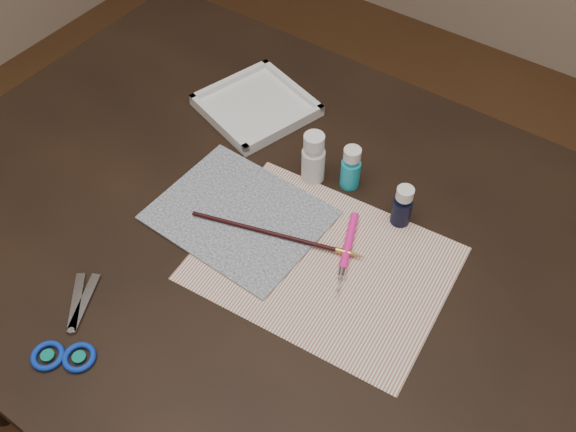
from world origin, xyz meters
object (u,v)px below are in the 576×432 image
Objects in this scene: paper at (323,263)px; paint_bottle_white at (313,157)px; paint_bottle_navy at (402,206)px; palette_tray at (256,105)px; scissors at (69,321)px; canvas at (239,215)px; paint_bottle_cyan at (351,167)px.

paint_bottle_white reaches higher than paper.
paint_bottle_navy reaches higher than paper.
palette_tray is (-0.35, 0.09, -0.03)m from paint_bottle_navy.
scissors is 0.52m from palette_tray.
canvas is at bearing -109.07° from paint_bottle_white.
palette_tray is at bearing 142.63° from paper.
scissors is at bearing -111.96° from paint_bottle_cyan.
paint_bottle_cyan reaches higher than palette_tray.
paint_bottle_cyan reaches higher than paint_bottle_navy.
paper is at bearing -51.36° from paint_bottle_white.
paint_bottle_navy is at bearing 68.66° from paper.
paint_bottle_cyan is (0.06, 0.02, -0.01)m from paint_bottle_white.
paint_bottle_white reaches higher than paint_bottle_navy.
paint_bottle_navy is at bearing -12.12° from paint_bottle_cyan.
paint_bottle_cyan is 0.11m from paint_bottle_navy.
paint_bottle_navy is at bearing -73.05° from scissors.
paper is 3.89× the size of paint_bottle_white.
scissors is at bearing -104.61° from canvas.
canvas is at bearing 179.71° from paper.
paint_bottle_white is 0.06m from paint_bottle_cyan.
paper is 0.18m from paint_bottle_cyan.
paint_bottle_cyan is at bearing 108.17° from paper.
paint_bottle_navy is (0.17, -0.00, -0.01)m from paint_bottle_white.
paper is 4.90× the size of paint_bottle_navy.
paper is at bearing -78.11° from scissors.
paint_bottle_white is at bearing -24.87° from palette_tray.
paint_bottle_white is 0.54× the size of scissors.
paint_bottle_cyan is at bearing 21.15° from paint_bottle_white.
paint_bottle_cyan is at bearing 167.88° from paint_bottle_navy.
paint_bottle_white reaches higher than palette_tray.
palette_tray is (-0.30, 0.23, 0.01)m from paper.
paint_bottle_navy is (0.06, 0.14, 0.04)m from paper.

